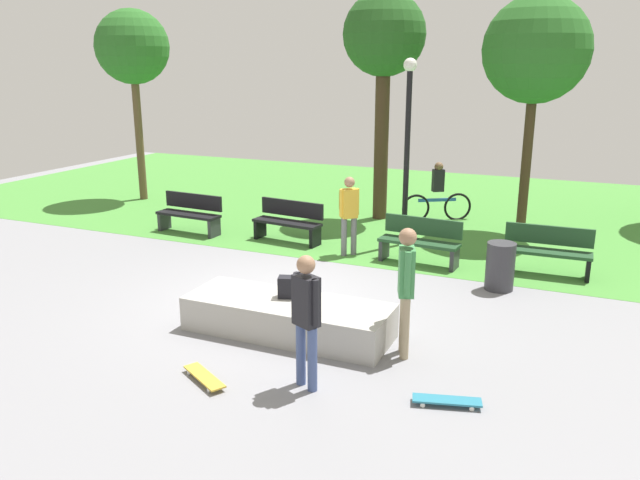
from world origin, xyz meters
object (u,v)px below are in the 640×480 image
skateboard_by_ledge (204,377)px  pedestrian_with_backpack (349,209)px  tree_young_birch (384,41)px  cyclist_on_bicycle (437,196)px  skateboard_spare (447,400)px  skater_performing_trick (306,312)px  tree_leaning_ash (132,49)px  skater_watching (406,282)px  park_bench_near_path (420,240)px  park_bench_far_right (190,213)px  park_bench_center_lawn (547,250)px  tree_slender_maple (536,51)px  lamp_post (408,134)px  concrete_ledge (288,317)px  trash_bin (500,266)px  backpack_on_ledge (288,287)px  park_bench_far_left (289,221)px

skateboard_by_ledge → pedestrian_with_backpack: bearing=93.0°
tree_young_birch → cyclist_on_bicycle: tree_young_birch is taller
skateboard_spare → cyclist_on_bicycle: bearing=104.3°
skater_performing_trick → pedestrian_with_backpack: 5.64m
skater_performing_trick → pedestrian_with_backpack: skater_performing_trick is taller
skater_performing_trick → tree_leaning_ash: (-9.09, 8.25, 3.25)m
skater_watching → park_bench_near_path: 4.24m
park_bench_far_right → park_bench_near_path: bearing=-1.7°
park_bench_center_lawn → pedestrian_with_backpack: (-3.88, -0.34, 0.51)m
park_bench_near_path → tree_young_birch: (-1.94, 3.32, 3.90)m
tree_young_birch → skater_watching: bearing=-69.2°
skateboard_by_ledge → tree_slender_maple: (2.78, 9.11, 4.05)m
tree_slender_maple → lamp_post: bearing=-137.3°
concrete_ledge → pedestrian_with_backpack: pedestrian_with_backpack is taller
park_bench_near_path → tree_leaning_ash: bearing=162.8°
skater_watching → tree_young_birch: bearing=110.8°
lamp_post → park_bench_near_path: bearing=-60.6°
park_bench_far_right → park_bench_near_path: (5.57, -0.16, 0.00)m
concrete_ledge → cyclist_on_bicycle: cyclist_on_bicycle is taller
skater_performing_trick → skateboard_by_ledge: skater_performing_trick is taller
tree_slender_maple → trash_bin: tree_slender_maple is taller
skater_performing_trick → tree_slender_maple: (1.54, 8.72, 3.12)m
trash_bin → park_bench_far_right: bearing=171.6°
park_bench_near_path → tree_slender_maple: tree_slender_maple is taller
skater_watching → cyclist_on_bicycle: size_ratio=1.14×
skater_performing_trick → park_bench_near_path: 5.47m
skateboard_by_ledge → park_bench_far_right: bearing=126.0°
backpack_on_ledge → tree_slender_maple: bearing=-127.4°
park_bench_center_lawn → tree_slender_maple: 4.76m
park_bench_far_left → skater_watching: bearing=-48.5°
trash_bin → tree_leaning_ash: bearing=161.0°
park_bench_near_path → tree_young_birch: 5.48m
skater_watching → park_bench_center_lawn: (1.50, 4.41, -0.58)m
tree_slender_maple → cyclist_on_bicycle: (-2.11, 0.40, -3.48)m
concrete_ledge → park_bench_far_left: bearing=116.2°
skateboard_spare → tree_leaning_ash: 14.06m
concrete_ledge → backpack_on_ledge: backpack_on_ledge is taller
park_bench_far_right → cyclist_on_bicycle: 6.14m
park_bench_center_lawn → lamp_post: 3.72m
backpack_on_ledge → skater_watching: (1.83, -0.15, 0.39)m
backpack_on_ledge → pedestrian_with_backpack: (-0.55, 3.93, 0.32)m
skateboard_spare → skateboard_by_ledge: bearing=-167.5°
tree_young_birch → tree_leaning_ash: bearing=-175.9°
tree_slender_maple → pedestrian_with_backpack: size_ratio=3.22×
tree_young_birch → tree_slender_maple: 3.52m
skater_watching → tree_young_birch: tree_young_birch is taller
skater_performing_trick → cyclist_on_bicycle: bearing=93.6°
skateboard_spare → tree_young_birch: (-3.66, 8.51, 4.32)m
park_bench_center_lawn → lamp_post: lamp_post is taller
skater_watching → backpack_on_ledge: bearing=175.4°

